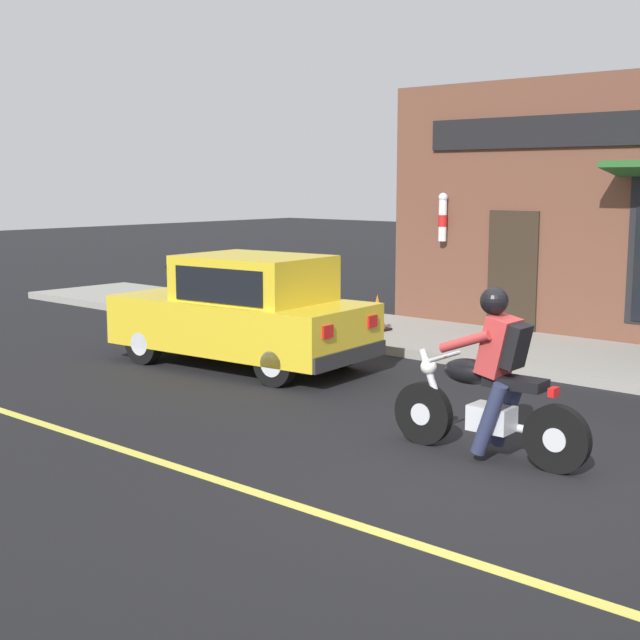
{
  "coord_description": "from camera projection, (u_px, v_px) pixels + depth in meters",
  "views": [
    {
      "loc": [
        -6.8,
        -3.81,
        2.57
      ],
      "look_at": [
        1.02,
        3.04,
        0.95
      ],
      "focal_mm": 50.0,
      "sensor_mm": 36.0,
      "label": 1
    }
  ],
  "objects": [
    {
      "name": "ground_plane",
      "position": [
        501.0,
        473.0,
        7.93
      ],
      "size": [
        80.0,
        80.0,
        0.0
      ],
      "primitive_type": "plane",
      "color": "black"
    },
    {
      "name": "traffic_cone",
      "position": [
        377.0,
        313.0,
        14.64
      ],
      "size": [
        0.36,
        0.36,
        0.6
      ],
      "color": "black",
      "rests_on": "sidewalk_curb"
    },
    {
      "name": "lane_stripe",
      "position": [
        130.0,
        452.0,
        8.54
      ],
      "size": [
        0.12,
        19.8,
        0.01
      ],
      "primitive_type": "cube",
      "color": "#D1C64C",
      "rests_on": "ground"
    },
    {
      "name": "sidewalk_curb",
      "position": [
        493.0,
        347.0,
        13.59
      ],
      "size": [
        2.6,
        22.0,
        0.14
      ],
      "primitive_type": "cube",
      "color": "gray",
      "rests_on": "ground"
    },
    {
      "name": "car_hatchback",
      "position": [
        244.0,
        312.0,
        12.41
      ],
      "size": [
        1.96,
        3.91,
        1.57
      ],
      "color": "black",
      "rests_on": "ground"
    },
    {
      "name": "motorcycle_with_rider",
      "position": [
        490.0,
        387.0,
        8.27
      ],
      "size": [
        0.56,
        2.02,
        1.62
      ],
      "color": "black",
      "rests_on": "ground"
    }
  ]
}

